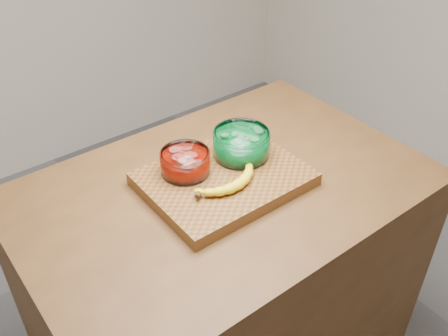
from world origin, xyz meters
TOP-DOWN VIEW (x-y plane):
  - counter at (0.00, 0.00)m, footprint 1.20×0.80m
  - cutting_board at (0.00, 0.00)m, footprint 0.45×0.35m
  - bowl_red at (-0.08, 0.07)m, footprint 0.14×0.14m
  - bowl_green at (0.10, 0.04)m, footprint 0.17×0.17m
  - banana at (-0.02, -0.05)m, footprint 0.25×0.12m

SIDE VIEW (x-z plane):
  - counter at x=0.00m, z-range 0.00..0.90m
  - cutting_board at x=0.00m, z-range 0.90..0.94m
  - banana at x=-0.02m, z-range 0.94..0.97m
  - bowl_red at x=-0.08m, z-range 0.94..1.01m
  - bowl_green at x=0.10m, z-range 0.94..1.02m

